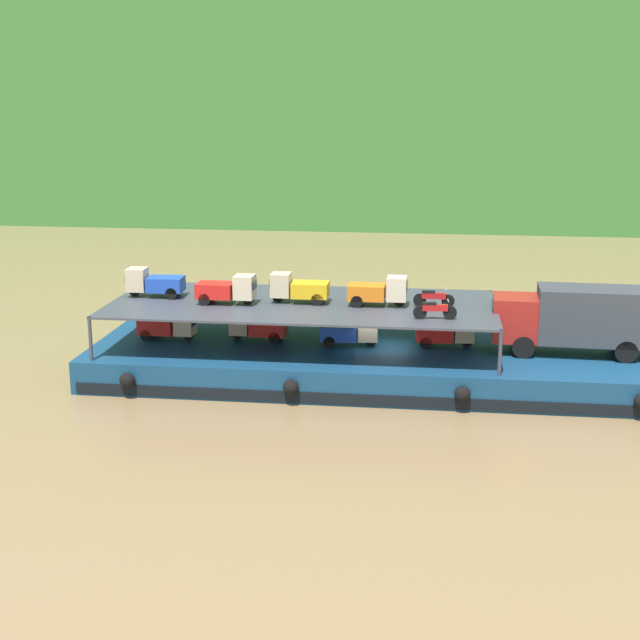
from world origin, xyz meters
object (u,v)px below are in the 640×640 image
(mini_truck_lower_fore, at_px, (446,332))
(motorcycle_upper_port, at_px, (435,310))
(mini_truck_upper_stern, at_px, (154,283))
(mini_truck_lower_mid, at_px, (350,331))
(motorcycle_upper_centre, at_px, (433,298))
(mini_truck_upper_fore, at_px, (298,288))
(mini_truck_upper_mid, at_px, (227,289))
(cargo_barge, at_px, (382,362))
(mini_truck_upper_bow, at_px, (379,291))
(mini_truck_lower_stern, at_px, (169,325))
(mini_truck_lower_aft, at_px, (257,326))
(covered_lorry, at_px, (574,318))

(mini_truck_lower_fore, height_order, motorcycle_upper_port, motorcycle_upper_port)
(mini_truck_lower_fore, height_order, mini_truck_upper_stern, mini_truck_upper_stern)
(mini_truck_lower_mid, distance_m, motorcycle_upper_centre, 4.22)
(mini_truck_upper_stern, distance_m, mini_truck_upper_fore, 7.14)
(mini_truck_upper_mid, xyz_separation_m, mini_truck_upper_fore, (3.27, 0.69, 0.00))
(mini_truck_lower_mid, bearing_deg, cargo_barge, -2.55)
(cargo_barge, bearing_deg, mini_truck_upper_bow, -169.50)
(mini_truck_lower_mid, bearing_deg, mini_truck_lower_fore, 5.55)
(mini_truck_lower_mid, bearing_deg, mini_truck_lower_stern, 179.95)
(cargo_barge, height_order, mini_truck_upper_mid, mini_truck_upper_mid)
(cargo_barge, distance_m, mini_truck_upper_stern, 11.65)
(mini_truck_upper_mid, bearing_deg, mini_truck_lower_aft, 41.48)
(mini_truck_upper_bow, bearing_deg, mini_truck_lower_mid, 175.33)
(mini_truck_lower_mid, distance_m, mini_truck_upper_stern, 9.81)
(mini_truck_upper_bow, xyz_separation_m, motorcycle_upper_centre, (2.53, 0.07, -0.26))
(mini_truck_upper_stern, distance_m, motorcycle_upper_port, 13.80)
(mini_truck_upper_mid, bearing_deg, motorcycle_upper_port, -10.50)
(mini_truck_lower_stern, bearing_deg, mini_truck_lower_mid, -0.05)
(mini_truck_lower_stern, relative_size, mini_truck_lower_fore, 1.00)
(mini_truck_lower_stern, bearing_deg, motorcycle_upper_port, -10.79)
(cargo_barge, xyz_separation_m, mini_truck_lower_stern, (-10.37, 0.08, 1.44))
(mini_truck_upper_fore, relative_size, motorcycle_upper_centre, 1.44)
(mini_truck_upper_bow, bearing_deg, mini_truck_lower_fore, 9.73)
(covered_lorry, relative_size, mini_truck_upper_stern, 2.86)
(mini_truck_upper_mid, xyz_separation_m, mini_truck_upper_bow, (7.05, 0.53, 0.00))
(mini_truck_upper_fore, xyz_separation_m, mini_truck_upper_bow, (3.79, -0.16, 0.00))
(motorcycle_upper_centre, bearing_deg, cargo_barge, -179.34)
(cargo_barge, distance_m, mini_truck_upper_mid, 8.06)
(mini_truck_lower_fore, distance_m, mini_truck_upper_fore, 7.26)
(mini_truck_lower_aft, distance_m, motorcycle_upper_port, 9.09)
(mini_truck_upper_mid, bearing_deg, mini_truck_lower_fore, 5.98)
(mini_truck_upper_mid, distance_m, mini_truck_upper_bow, 7.07)
(mini_truck_upper_mid, height_order, motorcycle_upper_port, mini_truck_upper_mid)
(mini_truck_lower_aft, relative_size, mini_truck_upper_mid, 1.00)
(cargo_barge, relative_size, mini_truck_upper_mid, 9.83)
(mini_truck_lower_stern, height_order, mini_truck_upper_mid, mini_truck_upper_mid)
(cargo_barge, bearing_deg, mini_truck_upper_mid, -175.55)
(cargo_barge, height_order, motorcycle_upper_port, motorcycle_upper_port)
(mini_truck_lower_aft, bearing_deg, motorcycle_upper_port, -18.47)
(mini_truck_lower_aft, bearing_deg, motorcycle_upper_centre, -3.04)
(cargo_barge, xyz_separation_m, mini_truck_lower_mid, (-1.53, 0.07, 1.44))
(mini_truck_lower_fore, bearing_deg, cargo_barge, -170.33)
(motorcycle_upper_centre, bearing_deg, covered_lorry, -0.94)
(mini_truck_lower_aft, xyz_separation_m, mini_truck_upper_mid, (-1.18, -1.04, 2.00))
(mini_truck_upper_stern, xyz_separation_m, mini_truck_upper_fore, (7.13, -0.37, 0.00))
(mini_truck_upper_stern, distance_m, mini_truck_upper_mid, 4.00)
(mini_truck_lower_aft, height_order, motorcycle_upper_port, motorcycle_upper_port)
(mini_truck_upper_bow, bearing_deg, motorcycle_upper_centre, 1.50)
(mini_truck_upper_bow, bearing_deg, motorcycle_upper_port, -41.81)
(mini_truck_upper_bow, xyz_separation_m, motorcycle_upper_port, (2.59, -2.31, -0.26))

